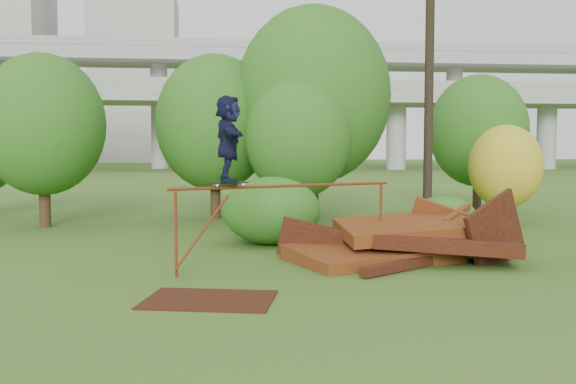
{
  "coord_description": "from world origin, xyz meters",
  "views": [
    {
      "loc": [
        -2.27,
        -11.24,
        2.53
      ],
      "look_at": [
        -0.8,
        2.0,
        1.6
      ],
      "focal_mm": 40.0,
      "sensor_mm": 36.0,
      "label": 1
    }
  ],
  "objects": [
    {
      "name": "ground",
      "position": [
        0.0,
        0.0,
        0.0
      ],
      "size": [
        240.0,
        240.0,
        0.0
      ],
      "primitive_type": "plane",
      "color": "#2D5116",
      "rests_on": "ground"
    },
    {
      "name": "scrap_pile",
      "position": [
        1.89,
        2.56,
        0.4
      ],
      "size": [
        5.63,
        3.59,
        1.94
      ],
      "color": "#4F220E",
      "rests_on": "ground"
    },
    {
      "name": "grind_rail",
      "position": [
        -0.82,
        2.09,
        1.4
      ],
      "size": [
        4.8,
        1.86,
        1.75
      ],
      "color": "#64240F",
      "rests_on": "ground"
    },
    {
      "name": "skateboard",
      "position": [
        -2.04,
        1.63,
        1.82
      ],
      "size": [
        0.8,
        0.47,
        0.08
      ],
      "rotation": [
        0.0,
        0.0,
        0.36
      ],
      "color": "black",
      "rests_on": "grind_rail"
    },
    {
      "name": "skater",
      "position": [
        -2.04,
        1.63,
        2.7
      ],
      "size": [
        0.54,
        1.61,
        1.73
      ],
      "primitive_type": "imported",
      "rotation": [
        0.0,
        0.0,
        1.59
      ],
      "color": "#131533",
      "rests_on": "skateboard"
    },
    {
      "name": "flat_plate",
      "position": [
        -2.41,
        -0.72,
        0.01
      ],
      "size": [
        2.38,
        1.92,
        0.03
      ],
      "primitive_type": "cube",
      "rotation": [
        0.0,
        0.0,
        -0.22
      ],
      "color": "#36160B",
      "rests_on": "ground"
    },
    {
      "name": "tree_0",
      "position": [
        -7.72,
        9.76,
        3.24
      ],
      "size": [
        3.89,
        3.89,
        5.49
      ],
      "color": "black",
      "rests_on": "ground"
    },
    {
      "name": "tree_1",
      "position": [
        -2.33,
        11.54,
        3.39
      ],
      "size": [
        4.16,
        4.16,
        5.79
      ],
      "color": "black",
      "rests_on": "ground"
    },
    {
      "name": "tree_2",
      "position": [
        0.33,
        9.19,
        2.85
      ],
      "size": [
        3.42,
        3.42,
        4.82
      ],
      "color": "black",
      "rests_on": "ground"
    },
    {
      "name": "tree_3",
      "position": [
        1.06,
        10.84,
        4.32
      ],
      "size": [
        5.33,
        5.33,
        7.4
      ],
      "color": "black",
      "rests_on": "ground"
    },
    {
      "name": "tree_4",
      "position": [
        7.08,
        8.73,
        1.9
      ],
      "size": [
        2.37,
        2.37,
        3.27
      ],
      "color": "black",
      "rests_on": "ground"
    },
    {
      "name": "tree_5",
      "position": [
        7.97,
        13.08,
        3.17
      ],
      "size": [
        3.83,
        3.83,
        5.38
      ],
      "color": "black",
      "rests_on": "ground"
    },
    {
      "name": "shrub_left",
      "position": [
        -0.86,
        5.32,
        0.89
      ],
      "size": [
        2.56,
        2.36,
        1.77
      ],
      "primitive_type": "ellipsoid",
      "color": "#265516",
      "rests_on": "ground"
    },
    {
      "name": "shrub_right",
      "position": [
        3.73,
        5.15,
        0.62
      ],
      "size": [
        1.76,
        1.62,
        1.25
      ],
      "primitive_type": "ellipsoid",
      "color": "#265516",
      "rests_on": "ground"
    },
    {
      "name": "utility_pole",
      "position": [
        4.35,
        8.37,
        5.33
      ],
      "size": [
        1.4,
        0.28,
        10.52
      ],
      "color": "black",
      "rests_on": "ground"
    },
    {
      "name": "freeway_overpass",
      "position": [
        0.0,
        62.92,
        10.32
      ],
      "size": [
        160.0,
        15.0,
        13.7
      ],
      "color": "gray",
      "rests_on": "ground"
    },
    {
      "name": "building_right",
      "position": [
        -16.0,
        102.0,
        14.0
      ],
      "size": [
        14.0,
        14.0,
        28.0
      ],
      "primitive_type": "cube",
      "color": "#9E9E99",
      "rests_on": "ground"
    }
  ]
}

